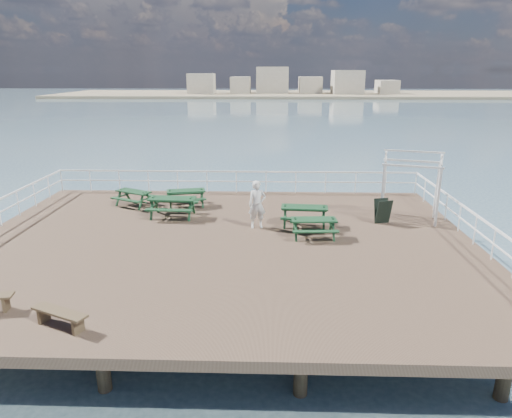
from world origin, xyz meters
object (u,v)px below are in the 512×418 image
object	(u,v)px
picnic_table_d	(172,203)
flat_bench_far	(60,315)
trellis_arbor	(410,189)
picnic_table_b	(134,195)
picnic_table_c	(314,224)
person	(257,205)
picnic_table_a	(186,194)
picnic_table_e	(304,212)

from	to	relation	value
picnic_table_d	flat_bench_far	distance (m)	8.64
picnic_table_d	trellis_arbor	bearing A→B (deg)	2.79
picnic_table_b	flat_bench_far	world-z (taller)	picnic_table_b
picnic_table_c	picnic_table_d	distance (m)	6.07
person	picnic_table_a	bearing A→B (deg)	127.60
picnic_table_c	picnic_table_e	size ratio (longest dim) A/B	0.89
picnic_table_b	picnic_table_e	size ratio (longest dim) A/B	1.06
picnic_table_c	flat_bench_far	distance (m)	9.12
flat_bench_far	trellis_arbor	distance (m)	13.65
trellis_arbor	person	distance (m)	6.26
flat_bench_far	trellis_arbor	xyz separation A→B (m)	(10.59, 8.56, 0.94)
picnic_table_a	picnic_table_c	bearing A→B (deg)	-48.74
picnic_table_c	trellis_arbor	bearing A→B (deg)	25.62
trellis_arbor	picnic_table_a	bearing A→B (deg)	-173.79
picnic_table_d	flat_bench_far	world-z (taller)	picnic_table_d
picnic_table_b	picnic_table_e	world-z (taller)	picnic_table_e
picnic_table_a	picnic_table_b	size ratio (longest dim) A/B	0.97
flat_bench_far	person	xyz separation A→B (m)	(4.45, 7.34, 0.60)
picnic_table_c	picnic_table_d	size ratio (longest dim) A/B	0.86
picnic_table_d	trellis_arbor	xyz separation A→B (m)	(9.69, -0.03, 0.67)
picnic_table_c	picnic_table_e	xyz separation A→B (m)	(-0.25, 1.31, 0.05)
picnic_table_e	flat_bench_far	xyz separation A→B (m)	(-6.29, -7.66, -0.24)
picnic_table_c	trellis_arbor	distance (m)	4.67
picnic_table_b	picnic_table_d	world-z (taller)	picnic_table_d
picnic_table_a	person	world-z (taller)	person
picnic_table_b	picnic_table_c	xyz separation A→B (m)	(7.73, -3.80, 0.01)
picnic_table_d	picnic_table_e	bearing A→B (deg)	-6.81
picnic_table_c	flat_bench_far	size ratio (longest dim) A/B	1.11
picnic_table_c	person	bearing A→B (deg)	151.64
picnic_table_b	person	bearing A→B (deg)	0.26
picnic_table_a	picnic_table_e	xyz separation A→B (m)	(5.12, -2.56, 0.03)
picnic_table_e	picnic_table_b	bearing A→B (deg)	165.79
picnic_table_a	picnic_table_d	world-z (taller)	picnic_table_d
picnic_table_a	trellis_arbor	size ratio (longest dim) A/B	0.69
picnic_table_e	trellis_arbor	xyz separation A→B (m)	(4.29, 0.90, 0.70)
picnic_table_c	flat_bench_far	xyz separation A→B (m)	(-6.55, -6.35, -0.18)
flat_bench_far	person	distance (m)	8.60
picnic_table_e	trellis_arbor	world-z (taller)	trellis_arbor
picnic_table_a	picnic_table_d	distance (m)	1.65
picnic_table_b	picnic_table_e	distance (m)	7.88
picnic_table_b	trellis_arbor	world-z (taller)	trellis_arbor
picnic_table_c	person	world-z (taller)	person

